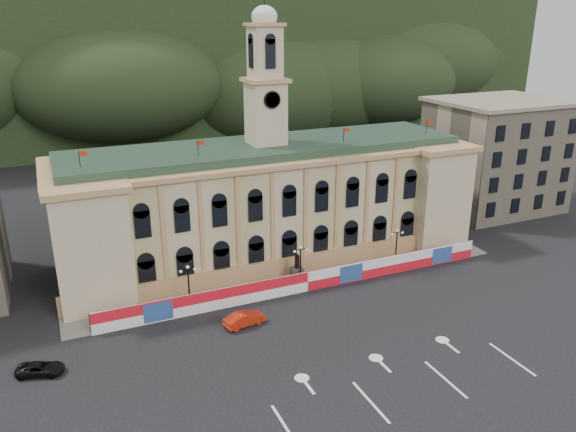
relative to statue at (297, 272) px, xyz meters
name	(u,v)px	position (x,y,z in m)	size (l,w,h in m)	color
ground	(373,355)	(0.00, -18.00, -1.19)	(260.00, 260.00, 0.00)	black
lane_markings	(403,384)	(0.00, -23.00, -1.18)	(26.00, 10.00, 0.02)	white
hill_ridge	(140,62)	(0.03, 103.99, 18.30)	(230.00, 80.00, 64.00)	black
city_hall	(268,200)	(0.00, 9.63, 6.66)	(56.20, 17.60, 37.10)	beige
side_building_right	(496,155)	(43.00, 12.93, 8.14)	(21.00, 17.00, 18.60)	tan
hoarding_fence	(308,281)	(0.06, -2.93, 0.06)	(50.00, 0.44, 2.50)	red
pavement	(298,281)	(0.00, -0.25, -1.11)	(56.00, 5.50, 0.16)	slate
statue	(297,272)	(0.00, 0.00, 0.00)	(1.40, 1.40, 3.72)	#595651
lamp_left	(189,282)	(-14.00, -1.00, 1.89)	(1.96, 0.44, 5.15)	black
lamp_center	(301,262)	(0.00, -1.00, 1.89)	(1.96, 0.44, 5.15)	black
lamp_right	(396,244)	(14.00, -1.00, 1.89)	(1.96, 0.44, 5.15)	black
red_sedan	(245,319)	(-9.65, -7.50, -0.43)	(4.79, 2.36, 1.51)	#B6210D
black_suv	(40,369)	(-30.00, -8.18, -0.59)	(4.68, 3.22, 1.19)	black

